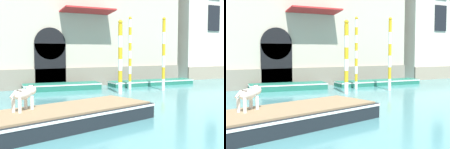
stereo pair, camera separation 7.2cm
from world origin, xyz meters
TOP-DOWN VIEW (x-y plane):
  - palazzo_right at (18.56, 20.56)m, footprint 13.75×6.13m
  - boat_foreground at (-3.78, 7.07)m, footprint 9.14×4.48m
  - dog_on_deck at (-3.85, 7.53)m, footprint 0.96×0.86m
  - boat_moored_near_palazzo at (0.35, 16.35)m, footprint 4.96×2.00m
  - boat_moored_far at (6.95, 16.02)m, footprint 6.44×1.69m
  - mooring_pole_0 at (4.34, 14.72)m, footprint 0.19×0.19m
  - mooring_pole_1 at (2.76, 13.16)m, footprint 0.25×0.25m
  - mooring_pole_3 at (5.85, 13.20)m, footprint 0.20×0.20m

SIDE VIEW (x-z plane):
  - boat_moored_far at x=6.95m, z-range 0.01..0.36m
  - boat_moored_near_palazzo at x=0.35m, z-range 0.01..0.43m
  - boat_foreground at x=-3.78m, z-range 0.02..0.62m
  - dog_on_deck at x=-3.85m, z-range 0.72..1.51m
  - mooring_pole_1 at x=2.76m, z-range 0.02..4.23m
  - mooring_pole_3 at x=5.85m, z-range 0.02..4.52m
  - mooring_pole_0 at x=4.34m, z-range 0.02..4.62m
  - palazzo_right at x=18.56m, z-range -0.01..13.57m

